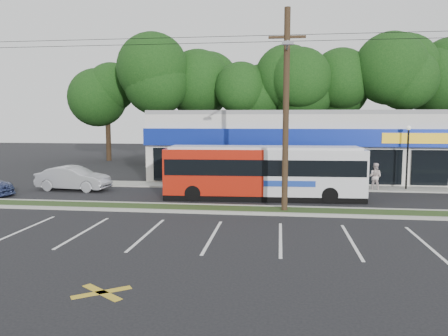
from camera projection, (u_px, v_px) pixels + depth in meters
name	position (u px, v px, depth m)	size (l,w,h in m)	color
ground	(223.00, 215.00, 21.38)	(120.00, 120.00, 0.00)	black
grass_strip	(225.00, 209.00, 22.36)	(40.00, 1.60, 0.12)	#2B3B18
curb_south	(223.00, 213.00, 21.52)	(40.00, 0.25, 0.14)	#9E9E93
curb_north	(227.00, 206.00, 23.20)	(40.00, 0.25, 0.14)	#9E9E93
sidewalk	(313.00, 187.00, 29.62)	(32.00, 2.20, 0.10)	#9E9E93
strip_mall	(313.00, 144.00, 36.09)	(25.00, 12.55, 5.30)	silver
utility_pole	(283.00, 104.00, 21.34)	(50.00, 2.77, 10.00)	black
lamp_post	(408.00, 150.00, 28.38)	(0.30, 0.30, 4.25)	black
tree_line	(293.00, 83.00, 45.57)	(46.76, 6.76, 11.83)	black
metrobus	(264.00, 171.00, 25.41)	(11.59, 2.90, 3.09)	#AA1B0D
car_dark	(299.00, 182.00, 27.62)	(1.70, 4.23, 1.44)	black
car_silver	(73.00, 178.00, 28.67)	(1.67, 4.79, 1.58)	#A1A3A8
pedestrian_a	(268.00, 182.00, 27.35)	(0.56, 0.37, 1.53)	silver
pedestrian_b	(375.00, 177.00, 28.54)	(0.89, 0.69, 1.82)	silver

